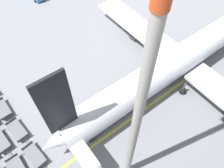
{
  "coord_description": "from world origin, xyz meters",
  "views": [
    {
      "loc": [
        26.71,
        -22.12,
        25.64
      ],
      "look_at": [
        12.91,
        -12.54,
        2.59
      ],
      "focal_mm": 35.0,
      "sensor_mm": 36.0,
      "label": 1
    }
  ],
  "objects_px": {
    "baggage_dolly_row_far_col_c": "(17,130)",
    "baggage_dolly_row_mid_b_col_c": "(0,142)",
    "baggage_dolly_row_far_col_d": "(35,156)",
    "baggage_dolly_row_far_col_b": "(3,109)",
    "apron_light_mast": "(140,103)",
    "airplane": "(189,54)"
  },
  "relations": [
    {
      "from": "baggage_dolly_row_far_col_c",
      "to": "baggage_dolly_row_mid_b_col_c",
      "type": "bearing_deg",
      "value": -84.08
    },
    {
      "from": "baggage_dolly_row_far_col_d",
      "to": "baggage_dolly_row_mid_b_col_c",
      "type": "bearing_deg",
      "value": -145.61
    },
    {
      "from": "baggage_dolly_row_far_col_b",
      "to": "baggage_dolly_row_far_col_c",
      "type": "xyz_separation_m",
      "value": [
        3.96,
        0.52,
        0.0
      ]
    },
    {
      "from": "baggage_dolly_row_far_col_c",
      "to": "baggage_dolly_row_far_col_d",
      "type": "height_order",
      "value": "same"
    },
    {
      "from": "baggage_dolly_row_far_col_b",
      "to": "apron_light_mast",
      "type": "xyz_separation_m",
      "value": [
        15.43,
        8.8,
        14.25
      ]
    },
    {
      "from": "airplane",
      "to": "baggage_dolly_row_far_col_c",
      "type": "height_order",
      "value": "airplane"
    },
    {
      "from": "baggage_dolly_row_far_col_d",
      "to": "apron_light_mast",
      "type": "height_order",
      "value": "apron_light_mast"
    },
    {
      "from": "baggage_dolly_row_mid_b_col_c",
      "to": "apron_light_mast",
      "type": "relative_size",
      "value": 0.15
    },
    {
      "from": "baggage_dolly_row_far_col_b",
      "to": "baggage_dolly_row_far_col_c",
      "type": "distance_m",
      "value": 3.99
    },
    {
      "from": "baggage_dolly_row_far_col_d",
      "to": "baggage_dolly_row_far_col_c",
      "type": "bearing_deg",
      "value": -173.09
    },
    {
      "from": "airplane",
      "to": "baggage_dolly_row_far_col_d",
      "type": "xyz_separation_m",
      "value": [
        -0.14,
        -24.03,
        -2.57
      ]
    },
    {
      "from": "baggage_dolly_row_far_col_c",
      "to": "baggage_dolly_row_far_col_d",
      "type": "xyz_separation_m",
      "value": [
        4.2,
        0.51,
        0.0
      ]
    },
    {
      "from": "airplane",
      "to": "baggage_dolly_row_mid_b_col_c",
      "type": "xyz_separation_m",
      "value": [
        -4.11,
        -26.74,
        -2.57
      ]
    },
    {
      "from": "baggage_dolly_row_mid_b_col_c",
      "to": "baggage_dolly_row_far_col_c",
      "type": "distance_m",
      "value": 2.22
    },
    {
      "from": "baggage_dolly_row_far_col_c",
      "to": "apron_light_mast",
      "type": "xyz_separation_m",
      "value": [
        11.48,
        8.28,
        14.25
      ]
    },
    {
      "from": "apron_light_mast",
      "to": "baggage_dolly_row_far_col_b",
      "type": "bearing_deg",
      "value": -150.3
    },
    {
      "from": "baggage_dolly_row_far_col_c",
      "to": "baggage_dolly_row_far_col_d",
      "type": "distance_m",
      "value": 4.23
    },
    {
      "from": "apron_light_mast",
      "to": "airplane",
      "type": "bearing_deg",
      "value": 113.71
    },
    {
      "from": "baggage_dolly_row_far_col_b",
      "to": "baggage_dolly_row_far_col_d",
      "type": "bearing_deg",
      "value": 7.16
    },
    {
      "from": "baggage_dolly_row_far_col_b",
      "to": "baggage_dolly_row_far_col_d",
      "type": "distance_m",
      "value": 8.22
    },
    {
      "from": "airplane",
      "to": "apron_light_mast",
      "type": "distance_m",
      "value": 21.25
    },
    {
      "from": "baggage_dolly_row_mid_b_col_c",
      "to": "baggage_dolly_row_far_col_b",
      "type": "distance_m",
      "value": 4.51
    }
  ]
}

